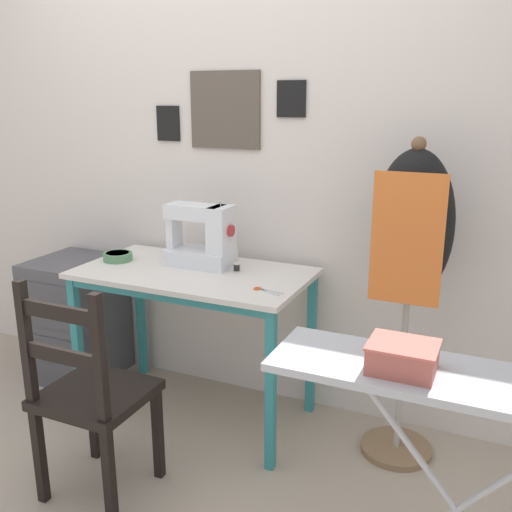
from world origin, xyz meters
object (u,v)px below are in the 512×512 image
object	(u,v)px
ironing_board	(469,395)
sewing_machine	(204,237)
storage_box	(403,357)
wooden_chair	(91,396)
fabric_bowl	(118,256)
scissors	(263,290)
thread_spool_near_machine	(237,267)
filing_cabinet	(77,318)
dress_form	(411,241)

from	to	relation	value
ironing_board	sewing_machine	bearing A→B (deg)	147.52
storage_box	sewing_machine	bearing A→B (deg)	142.49
wooden_chair	storage_box	size ratio (longest dim) A/B	4.88
fabric_bowl	scissors	size ratio (longest dim) A/B	1.04
fabric_bowl	thread_spool_near_machine	distance (m)	0.64
storage_box	thread_spool_near_machine	bearing A→B (deg)	137.91
thread_spool_near_machine	wooden_chair	size ratio (longest dim) A/B	0.04
sewing_machine	thread_spool_near_machine	bearing A→B (deg)	-5.29
filing_cabinet	storage_box	bearing A→B (deg)	-23.70
sewing_machine	filing_cabinet	size ratio (longest dim) A/B	0.49
sewing_machine	ironing_board	size ratio (longest dim) A/B	0.30
sewing_machine	fabric_bowl	xyz separation A→B (m)	(-0.45, -0.10, -0.12)
wooden_chair	storage_box	bearing A→B (deg)	-3.05
filing_cabinet	dress_form	size ratio (longest dim) A/B	0.49
dress_form	sewing_machine	bearing A→B (deg)	179.44
wooden_chair	sewing_machine	bearing A→B (deg)	84.86
filing_cabinet	scissors	bearing A→B (deg)	-10.37
scissors	storage_box	xyz separation A→B (m)	(0.70, -0.63, 0.10)
wooden_chair	fabric_bowl	bearing A→B (deg)	118.41
sewing_machine	wooden_chair	distance (m)	0.92
fabric_bowl	ironing_board	bearing A→B (deg)	-22.66
sewing_machine	ironing_board	xyz separation A→B (m)	(1.30, -0.82, -0.13)
scissors	ironing_board	distance (m)	1.07
fabric_bowl	wooden_chair	size ratio (longest dim) A/B	0.16
ironing_board	scissors	bearing A→B (deg)	145.72
thread_spool_near_machine	storage_box	size ratio (longest dim) A/B	0.20
sewing_machine	storage_box	xyz separation A→B (m)	(1.11, -0.86, -0.04)
sewing_machine	storage_box	bearing A→B (deg)	-37.51
fabric_bowl	ironing_board	distance (m)	1.89
scissors	filing_cabinet	distance (m)	1.35
fabric_bowl	scissors	bearing A→B (deg)	-8.43
fabric_bowl	filing_cabinet	distance (m)	0.61
filing_cabinet	wooden_chair	bearing A→B (deg)	-45.76
sewing_machine	fabric_bowl	size ratio (longest dim) A/B	2.34
sewing_machine	wooden_chair	bearing A→B (deg)	-95.14
scissors	wooden_chair	bearing A→B (deg)	-130.66
sewing_machine	wooden_chair	xyz separation A→B (m)	(-0.07, -0.79, -0.47)
storage_box	filing_cabinet	bearing A→B (deg)	156.30
thread_spool_near_machine	ironing_board	xyz separation A→B (m)	(1.11, -0.81, -0.01)
sewing_machine	filing_cabinet	world-z (taller)	sewing_machine
scissors	wooden_chair	world-z (taller)	wooden_chair
dress_form	storage_box	bearing A→B (deg)	-81.48
filing_cabinet	storage_box	xyz separation A→B (m)	(1.96, -0.86, 0.52)
sewing_machine	filing_cabinet	bearing A→B (deg)	179.56
scissors	thread_spool_near_machine	world-z (taller)	thread_spool_near_machine
ironing_board	filing_cabinet	bearing A→B (deg)	158.81
thread_spool_near_machine	ironing_board	world-z (taller)	ironing_board
wooden_chair	dress_form	distance (m)	1.43
sewing_machine	scissors	distance (m)	0.49
fabric_bowl	filing_cabinet	bearing A→B (deg)	165.54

